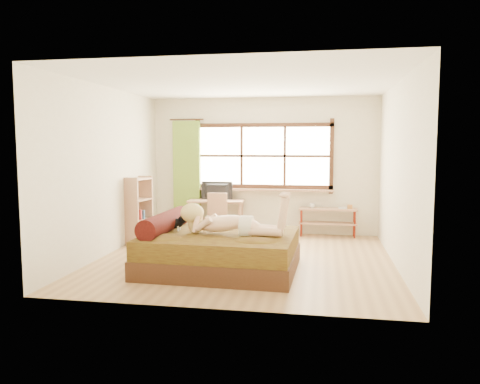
% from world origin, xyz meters
% --- Properties ---
extents(floor, '(4.50, 4.50, 0.00)m').
position_xyz_m(floor, '(0.00, 0.00, 0.00)').
color(floor, '#9E754C').
rests_on(floor, ground).
extents(ceiling, '(4.50, 4.50, 0.00)m').
position_xyz_m(ceiling, '(0.00, 0.00, 2.70)').
color(ceiling, white).
rests_on(ceiling, wall_back).
extents(wall_back, '(4.50, 0.00, 4.50)m').
position_xyz_m(wall_back, '(0.00, 2.25, 1.35)').
color(wall_back, silver).
rests_on(wall_back, floor).
extents(wall_front, '(4.50, 0.00, 4.50)m').
position_xyz_m(wall_front, '(0.00, -2.25, 1.35)').
color(wall_front, silver).
rests_on(wall_front, floor).
extents(wall_left, '(0.00, 4.50, 4.50)m').
position_xyz_m(wall_left, '(-2.25, 0.00, 1.35)').
color(wall_left, silver).
rests_on(wall_left, floor).
extents(wall_right, '(0.00, 4.50, 4.50)m').
position_xyz_m(wall_right, '(2.25, 0.00, 1.35)').
color(wall_right, silver).
rests_on(wall_right, floor).
extents(window, '(2.80, 0.16, 1.46)m').
position_xyz_m(window, '(0.00, 2.22, 1.51)').
color(window, '#FFEDBF').
rests_on(window, wall_back).
extents(curtain, '(0.55, 0.10, 2.20)m').
position_xyz_m(curtain, '(-1.55, 2.13, 1.15)').
color(curtain, '#5B8023').
rests_on(curtain, wall_back).
extents(bed, '(2.17, 1.76, 0.81)m').
position_xyz_m(bed, '(-0.29, -0.68, 0.29)').
color(bed, '#341E0F').
rests_on(bed, floor).
extents(woman, '(1.50, 0.47, 0.64)m').
position_xyz_m(woman, '(-0.09, -0.73, 0.85)').
color(woman, beige).
rests_on(woman, bed).
extents(kitten, '(0.32, 0.14, 0.25)m').
position_xyz_m(kitten, '(-0.96, -0.58, 0.66)').
color(kitten, black).
rests_on(kitten, bed).
extents(desk, '(1.12, 0.56, 0.68)m').
position_xyz_m(desk, '(-0.90, 1.95, 0.59)').
color(desk, '#A37458').
rests_on(desk, floor).
extents(monitor, '(0.63, 0.12, 0.36)m').
position_xyz_m(monitor, '(-0.90, 2.00, 0.86)').
color(monitor, black).
rests_on(monitor, desk).
extents(chair, '(0.40, 0.40, 0.85)m').
position_xyz_m(chair, '(-0.81, 1.58, 0.47)').
color(chair, '#A37458').
rests_on(chair, floor).
extents(pipe_shelf, '(1.10, 0.28, 0.63)m').
position_xyz_m(pipe_shelf, '(1.30, 2.07, 0.41)').
color(pipe_shelf, '#A37458').
rests_on(pipe_shelf, floor).
extents(cup, '(0.11, 0.11, 0.09)m').
position_xyz_m(cup, '(0.99, 2.07, 0.60)').
color(cup, gray).
rests_on(cup, pipe_shelf).
extents(book, '(0.15, 0.21, 0.02)m').
position_xyz_m(book, '(1.49, 2.07, 0.56)').
color(book, gray).
rests_on(book, pipe_shelf).
extents(bookshelf, '(0.38, 0.56, 1.19)m').
position_xyz_m(bookshelf, '(-2.08, 0.85, 0.61)').
color(bookshelf, '#A37458').
rests_on(bookshelf, floor).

